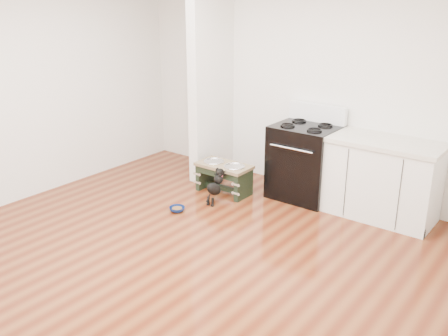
{
  "coord_description": "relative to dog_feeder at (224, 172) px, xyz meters",
  "views": [
    {
      "loc": [
        3.0,
        -3.09,
        2.46
      ],
      "look_at": [
        -0.3,
        1.24,
        0.52
      ],
      "focal_mm": 40.0,
      "sensor_mm": 36.0,
      "label": 1
    }
  ],
  "objects": [
    {
      "name": "partition_wall",
      "position": [
        -0.55,
        0.45,
        1.08
      ],
      "size": [
        0.15,
        0.8,
        2.7
      ],
      "primitive_type": "cube",
      "color": "silver",
      "rests_on": "ground"
    },
    {
      "name": "dog_feeder",
      "position": [
        0.0,
        0.0,
        0.0
      ],
      "size": [
        0.7,
        0.38,
        0.4
      ],
      "color": "black",
      "rests_on": "ground"
    },
    {
      "name": "puppy",
      "position": [
        0.13,
        -0.32,
        -0.04
      ],
      "size": [
        0.12,
        0.36,
        0.43
      ],
      "color": "black",
      "rests_on": "ground"
    },
    {
      "name": "cabinet_run",
      "position": [
        1.85,
        0.53,
        0.18
      ],
      "size": [
        1.24,
        0.64,
        0.91
      ],
      "color": "white",
      "rests_on": "ground"
    },
    {
      "name": "ground",
      "position": [
        0.62,
        -1.65,
        -0.27
      ],
      "size": [
        5.0,
        5.0,
        0.0
      ],
      "primitive_type": "plane",
      "color": "#4F1D0E",
      "rests_on": "ground"
    },
    {
      "name": "oven_range",
      "position": [
        0.87,
        0.51,
        0.2
      ],
      "size": [
        0.76,
        0.69,
        1.14
      ],
      "color": "black",
      "rests_on": "ground"
    },
    {
      "name": "room_shell",
      "position": [
        0.62,
        -1.65,
        1.35
      ],
      "size": [
        5.0,
        5.0,
        5.0
      ],
      "color": "silver",
      "rests_on": "ground"
    },
    {
      "name": "floor_bowl",
      "position": [
        -0.08,
        -0.8,
        -0.25
      ],
      "size": [
        0.23,
        0.23,
        0.06
      ],
      "rotation": [
        0.0,
        0.0,
        0.3
      ],
      "color": "#0B1C4F",
      "rests_on": "ground"
    }
  ]
}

